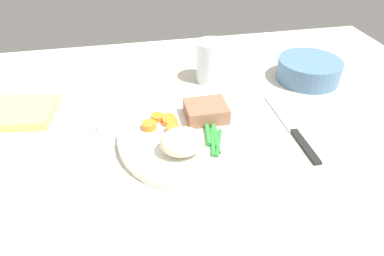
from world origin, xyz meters
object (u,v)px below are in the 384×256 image
at_px(meat_portion, 206,111).
at_px(water_glass, 211,64).
at_px(knife, 291,128).
at_px(fork, 93,153).
at_px(napkin, 17,112).
at_px(dinner_plate, 192,137).
at_px(salad_bowl, 309,69).

distance_m(meat_portion, water_glass, 0.17).
bearing_deg(meat_portion, knife, -15.94).
xyz_separation_m(fork, napkin, (-0.14, 0.14, 0.01)).
bearing_deg(fork, water_glass, 36.09).
distance_m(dinner_plate, napkin, 0.33).
distance_m(fork, salad_bowl, 0.48).
distance_m(fork, knife, 0.34).
relative_size(meat_portion, water_glass, 0.82).
bearing_deg(dinner_plate, meat_portion, 49.40).
xyz_separation_m(dinner_plate, fork, (-0.16, -0.00, -0.01)).
bearing_deg(salad_bowl, meat_portion, -154.63).
bearing_deg(knife, fork, -176.69).
xyz_separation_m(salad_bowl, napkin, (-0.59, -0.02, -0.02)).
xyz_separation_m(meat_portion, water_glass, (0.05, 0.16, 0.01)).
bearing_deg(knife, meat_portion, 167.41).
bearing_deg(water_glass, napkin, -170.40).
height_order(dinner_plate, fork, dinner_plate).
xyz_separation_m(knife, water_glass, (-0.10, 0.20, 0.04)).
bearing_deg(water_glass, fork, -140.16).
relative_size(dinner_plate, water_glass, 2.82).
height_order(fork, water_glass, water_glass).
relative_size(knife, napkin, 1.54).
relative_size(dinner_plate, knife, 1.20).
xyz_separation_m(water_glass, napkin, (-0.39, -0.07, -0.03)).
relative_size(dinner_plate, meat_portion, 3.44).
xyz_separation_m(water_glass, salad_bowl, (0.21, -0.04, -0.01)).
distance_m(dinner_plate, fork, 0.16).
bearing_deg(napkin, meat_portion, -16.17).
height_order(fork, knife, knife).
height_order(water_glass, napkin, water_glass).
xyz_separation_m(meat_portion, salad_bowl, (0.26, 0.12, -0.00)).
relative_size(fork, water_glass, 1.90).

